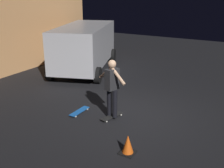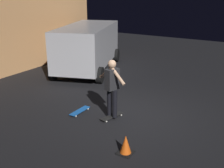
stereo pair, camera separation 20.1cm
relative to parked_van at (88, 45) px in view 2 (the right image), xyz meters
name	(u,v)px [view 2 (the right image)]	position (x,y,z in m)	size (l,w,h in m)	color
ground_plane	(130,115)	(-3.29, -3.92, -1.16)	(28.00, 28.00, 0.00)	black
parked_van	(88,45)	(0.00, 0.00, 0.00)	(4.97, 3.49, 2.03)	#B2B2B7
skateboard_ridden	(112,116)	(-3.75, -3.58, -1.11)	(0.81, 0.39, 0.07)	black
skateboard_spare	(80,111)	(-3.95, -2.56, -1.11)	(0.78, 0.22, 0.07)	#1959B2
skater	(112,84)	(-3.75, -3.58, -0.12)	(0.42, 0.97, 1.67)	black
traffic_cone	(126,145)	(-5.14, -4.79, -0.95)	(0.34, 0.34, 0.46)	black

